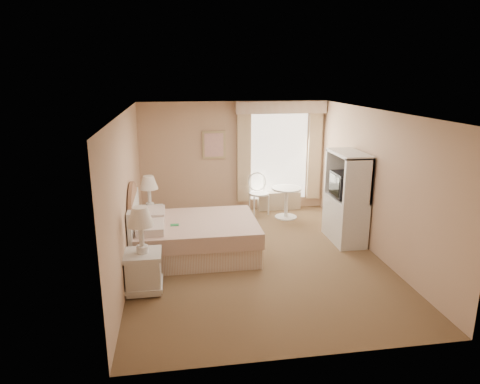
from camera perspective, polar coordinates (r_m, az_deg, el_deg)
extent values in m
cube|color=brown|center=(7.51, 2.16, -8.71)|extent=(4.20, 5.50, 0.01)
cube|color=silver|center=(6.88, 2.38, 10.67)|extent=(4.20, 5.50, 0.01)
cube|color=#D1AB8B|center=(9.74, -0.85, 4.66)|extent=(4.20, 0.01, 2.50)
cube|color=#D1AB8B|center=(4.57, 8.96, -8.25)|extent=(4.20, 0.01, 2.50)
cube|color=#D1AB8B|center=(7.01, -14.84, -0.15)|extent=(0.01, 5.50, 2.50)
cube|color=#D1AB8B|center=(7.76, 17.66, 1.14)|extent=(0.01, 5.50, 2.50)
cube|color=white|center=(9.91, 5.22, 4.78)|extent=(1.30, 0.02, 2.00)
cube|color=beige|center=(9.69, 0.51, 4.61)|extent=(0.30, 0.08, 2.05)
cube|color=beige|center=(10.09, 9.88, 4.81)|extent=(0.30, 0.08, 2.05)
cube|color=tan|center=(9.68, 5.52, 11.22)|extent=(2.05, 0.20, 0.28)
cube|color=beige|center=(10.07, 5.20, -1.14)|extent=(1.00, 0.22, 0.42)
cube|color=tan|center=(9.60, -3.51, 6.30)|extent=(0.52, 0.03, 0.62)
cube|color=beige|center=(9.58, -3.49, 6.28)|extent=(0.42, 0.02, 0.52)
cube|color=tan|center=(7.60, -5.73, -7.05)|extent=(2.02, 1.54, 0.35)
cube|color=beige|center=(7.49, -5.80, -4.87)|extent=(2.08, 1.60, 0.27)
cube|color=beige|center=(7.08, -11.84, -4.68)|extent=(0.43, 0.60, 0.13)
cube|color=beige|center=(7.77, -11.60, -2.84)|extent=(0.43, 0.60, 0.13)
cube|color=#258844|center=(7.30, -8.71, -4.36)|extent=(0.14, 0.10, 0.01)
cube|color=silver|center=(7.50, -13.87, -4.84)|extent=(0.06, 1.64, 1.06)
cylinder|color=#9E6C54|center=(7.47, -13.92, -4.15)|extent=(0.05, 1.45, 1.45)
cube|color=white|center=(6.46, -12.70, -10.53)|extent=(0.48, 0.48, 0.52)
cube|color=white|center=(6.34, -12.86, -8.14)|extent=(0.52, 0.52, 0.06)
cube|color=white|center=(6.54, -12.61, -11.94)|extent=(0.52, 0.52, 0.05)
cylinder|color=silver|center=(6.31, -12.90, -7.44)|extent=(0.17, 0.17, 0.10)
cylinder|color=silver|center=(6.23, -13.02, -5.67)|extent=(0.07, 0.07, 0.42)
cone|color=white|center=(6.14, -13.18, -3.20)|extent=(0.38, 0.38, 0.27)
cube|color=white|center=(8.58, -11.79, -4.00)|extent=(0.45, 0.45, 0.49)
cube|color=white|center=(8.49, -11.89, -2.26)|extent=(0.49, 0.49, 0.06)
cube|color=white|center=(8.63, -11.73, -5.04)|extent=(0.49, 0.49, 0.05)
cylinder|color=silver|center=(8.47, -11.92, -1.76)|extent=(0.16, 0.16, 0.10)
cylinder|color=silver|center=(8.42, -11.99, -0.48)|extent=(0.07, 0.07, 0.39)
cone|color=white|center=(8.35, -12.09, 1.26)|extent=(0.35, 0.35, 0.25)
cylinder|color=silver|center=(9.55, 6.12, -3.31)|extent=(0.48, 0.48, 0.03)
cylinder|color=silver|center=(9.45, 6.18, -1.43)|extent=(0.07, 0.07, 0.65)
cylinder|color=white|center=(9.36, 6.23, 0.48)|extent=(0.65, 0.65, 0.04)
cylinder|color=silver|center=(9.53, 1.90, -1.94)|extent=(0.03, 0.03, 0.45)
cylinder|color=silver|center=(9.63, 3.84, -1.76)|extent=(0.03, 0.03, 0.45)
cylinder|color=silver|center=(9.84, 1.27, -1.37)|extent=(0.03, 0.03, 0.45)
cylinder|color=silver|center=(9.94, 3.16, -1.20)|extent=(0.03, 0.03, 0.45)
cylinder|color=white|center=(9.67, 2.56, -0.22)|extent=(0.50, 0.50, 0.04)
torus|color=silver|center=(9.73, 2.31, 1.37)|extent=(0.45, 0.16, 0.44)
cylinder|color=silver|center=(9.72, 1.29, 1.06)|extent=(0.03, 0.03, 0.40)
cylinder|color=silver|center=(9.83, 3.20, 1.20)|extent=(0.03, 0.03, 0.40)
cube|color=white|center=(8.34, 13.78, -3.56)|extent=(0.51, 1.03, 0.84)
cube|color=white|center=(7.68, 15.52, 1.26)|extent=(0.51, 0.07, 0.84)
cube|color=white|center=(8.54, 12.93, 2.82)|extent=(0.51, 0.07, 0.84)
cube|color=white|center=(8.02, 14.35, 5.00)|extent=(0.51, 1.03, 0.06)
cube|color=white|center=(8.20, 15.69, 2.12)|extent=(0.04, 1.03, 0.84)
cube|color=black|center=(8.14, 13.96, 0.99)|extent=(0.45, 0.56, 0.45)
cube|color=black|center=(8.05, 12.49, 0.93)|extent=(0.02, 0.47, 0.37)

